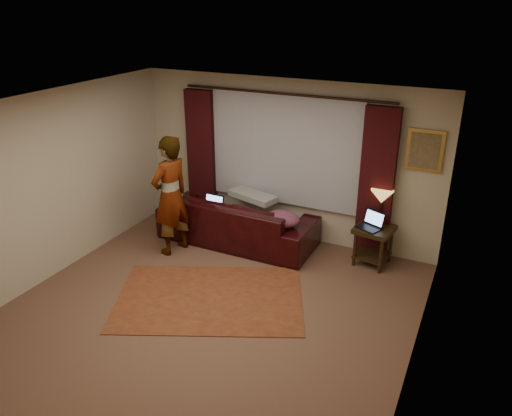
# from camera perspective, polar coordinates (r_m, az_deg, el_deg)

# --- Properties ---
(floor) EXTENTS (5.00, 5.00, 0.01)m
(floor) POSITION_cam_1_polar(r_m,az_deg,el_deg) (6.59, -5.41, -11.69)
(floor) COLOR brown
(floor) RESTS_ON ground
(ceiling) EXTENTS (5.00, 5.00, 0.02)m
(ceiling) POSITION_cam_1_polar(r_m,az_deg,el_deg) (5.52, -6.44, 11.03)
(ceiling) COLOR silver
(ceiling) RESTS_ON ground
(wall_back) EXTENTS (5.00, 0.02, 2.60)m
(wall_back) POSITION_cam_1_polar(r_m,az_deg,el_deg) (8.02, 3.38, 5.42)
(wall_back) COLOR #C0B497
(wall_back) RESTS_ON ground
(wall_front) EXTENTS (5.00, 0.02, 2.60)m
(wall_front) POSITION_cam_1_polar(r_m,az_deg,el_deg) (4.31, -23.76, -13.83)
(wall_front) COLOR #C0B497
(wall_front) RESTS_ON ground
(wall_left) EXTENTS (0.02, 5.00, 2.60)m
(wall_left) POSITION_cam_1_polar(r_m,az_deg,el_deg) (7.47, -22.56, 2.23)
(wall_left) COLOR #C0B497
(wall_left) RESTS_ON ground
(wall_right) EXTENTS (0.02, 5.00, 2.60)m
(wall_right) POSITION_cam_1_polar(r_m,az_deg,el_deg) (5.21, 18.54, -6.21)
(wall_right) COLOR #C0B497
(wall_right) RESTS_ON ground
(sheer_curtain) EXTENTS (2.50, 0.05, 1.80)m
(sheer_curtain) POSITION_cam_1_polar(r_m,az_deg,el_deg) (7.91, 3.25, 6.68)
(sheer_curtain) COLOR #A5A6AD
(sheer_curtain) RESTS_ON wall_back
(drape_left) EXTENTS (0.50, 0.14, 2.30)m
(drape_left) POSITION_cam_1_polar(r_m,az_deg,el_deg) (8.62, -6.23, 5.76)
(drape_left) COLOR black
(drape_left) RESTS_ON floor
(drape_right) EXTENTS (0.50, 0.14, 2.30)m
(drape_right) POSITION_cam_1_polar(r_m,az_deg,el_deg) (7.56, 13.61, 2.67)
(drape_right) COLOR black
(drape_right) RESTS_ON floor
(curtain_rod) EXTENTS (0.04, 0.04, 3.40)m
(curtain_rod) POSITION_cam_1_polar(r_m,az_deg,el_deg) (7.66, 3.25, 12.90)
(curtain_rod) COLOR black
(curtain_rod) RESTS_ON wall_back
(picture_frame) EXTENTS (0.50, 0.04, 0.60)m
(picture_frame) POSITION_cam_1_polar(r_m,az_deg,el_deg) (7.37, 18.73, 6.24)
(picture_frame) COLOR gold
(picture_frame) RESTS_ON wall_back
(sofa) EXTENTS (2.55, 1.12, 1.02)m
(sofa) POSITION_cam_1_polar(r_m,az_deg,el_deg) (8.04, -2.15, -0.53)
(sofa) COLOR black
(sofa) RESTS_ON floor
(throw_blanket) EXTENTS (0.87, 0.54, 0.10)m
(throw_blanket) POSITION_cam_1_polar(r_m,az_deg,el_deg) (7.96, -0.39, 3.21)
(throw_blanket) COLOR gray
(throw_blanket) RESTS_ON sofa
(clothing_pile) EXTENTS (0.62, 0.53, 0.23)m
(clothing_pile) POSITION_cam_1_polar(r_m,az_deg,el_deg) (7.53, 3.04, -1.31)
(clothing_pile) COLOR brown
(clothing_pile) RESTS_ON sofa
(laptop_sofa) EXTENTS (0.36, 0.39, 0.25)m
(laptop_sofa) POSITION_cam_1_polar(r_m,az_deg,el_deg) (8.04, -5.25, 0.37)
(laptop_sofa) COLOR black
(laptop_sofa) RESTS_ON sofa
(area_rug) EXTENTS (2.91, 2.50, 0.01)m
(area_rug) POSITION_cam_1_polar(r_m,az_deg,el_deg) (6.83, -5.32, -10.17)
(area_rug) COLOR brown
(area_rug) RESTS_ON floor
(end_table) EXTENTS (0.60, 0.60, 0.61)m
(end_table) POSITION_cam_1_polar(r_m,az_deg,el_deg) (7.66, 13.21, -4.19)
(end_table) COLOR black
(end_table) RESTS_ON floor
(tiffany_lamp) EXTENTS (0.34, 0.34, 0.53)m
(tiffany_lamp) POSITION_cam_1_polar(r_m,az_deg,el_deg) (7.56, 14.06, 0.11)
(tiffany_lamp) COLOR #A09048
(tiffany_lamp) RESTS_ON end_table
(laptop_table) EXTENTS (0.46, 0.47, 0.24)m
(laptop_table) POSITION_cam_1_polar(r_m,az_deg,el_deg) (7.42, 12.82, -1.42)
(laptop_table) COLOR black
(laptop_table) RESTS_ON end_table
(person) EXTENTS (0.66, 0.66, 1.87)m
(person) POSITION_cam_1_polar(r_m,az_deg,el_deg) (7.68, -9.73, 1.38)
(person) COLOR gray
(person) RESTS_ON floor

